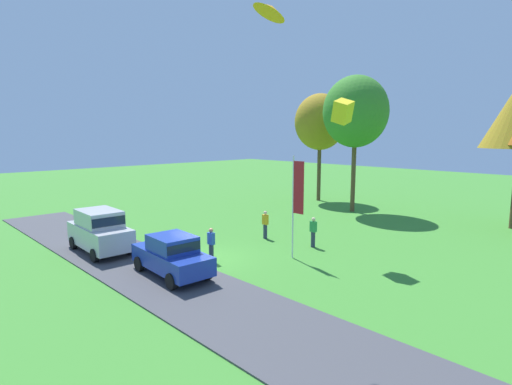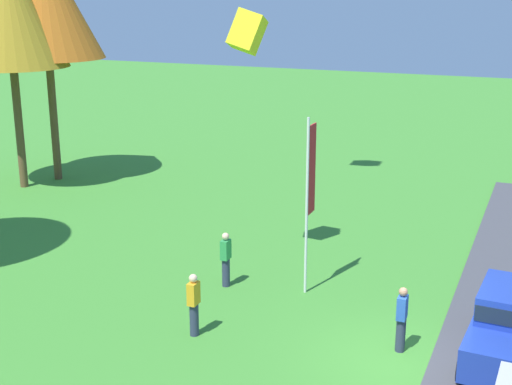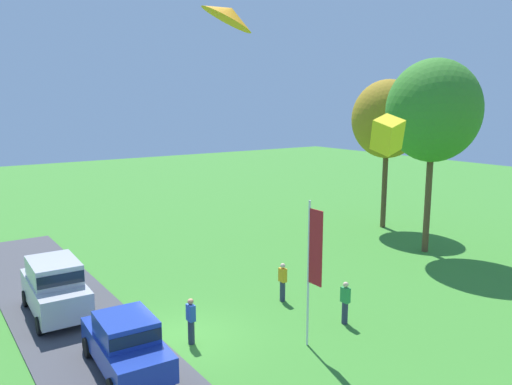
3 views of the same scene
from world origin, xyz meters
name	(u,v)px [view 1 (image 1 of 3)]	position (x,y,z in m)	size (l,w,h in m)	color
ground_plane	(203,260)	(0.00, 0.00, 0.00)	(120.00, 120.00, 0.00)	#3D842D
pavement_strip	(154,273)	(0.00, -2.82, 0.03)	(36.00, 4.40, 0.06)	#424247
car_suv_far_end	(100,229)	(-4.86, -3.20, 1.30)	(4.66, 2.17, 2.28)	#B7B7BC
car_sedan_mid_row	(172,254)	(0.94, -2.42, 1.04)	(4.49, 2.15, 1.84)	#1E389E
person_watching_sky	(265,224)	(-0.80, 5.29, 0.88)	(0.36, 0.24, 1.71)	#2D334C
person_beside_suv	(313,232)	(2.40, 5.89, 0.88)	(0.36, 0.24, 1.71)	#2D334C
person_on_lawn	(211,244)	(0.45, 0.17, 0.88)	(0.36, 0.24, 1.71)	#2D334C
tree_left_of_center	(320,122)	(-7.26, 19.21, 7.46)	(4.80, 4.80, 10.13)	brown
tree_far_right	(356,112)	(-1.89, 16.69, 8.10)	(5.21, 5.21, 10.99)	brown
flag_banner	(297,194)	(3.14, 3.52, 3.34)	(0.71, 0.08, 5.28)	silver
kite_delta_mid_center	(271,10)	(6.38, -1.81, 10.34)	(1.15, 1.15, 0.26)	orange
kite_box_near_flag	(343,111)	(4.10, 5.90, 7.47)	(0.78, 0.78, 1.09)	yellow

